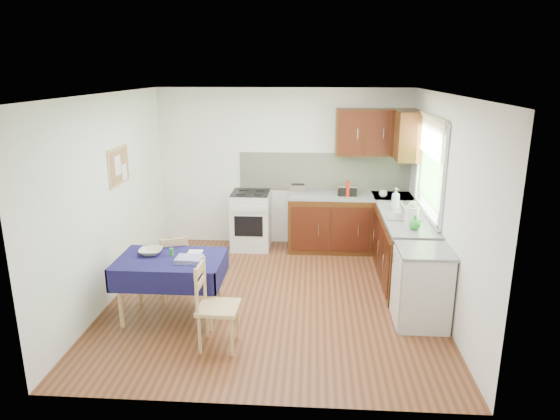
# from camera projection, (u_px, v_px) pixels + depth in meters

# --- Properties ---
(floor) EXTENTS (4.20, 4.20, 0.00)m
(floor) POSITION_uv_depth(u_px,v_px,m) (273.00, 297.00, 6.29)
(floor) COLOR #502B15
(floor) RESTS_ON ground
(ceiling) EXTENTS (4.00, 4.20, 0.02)m
(ceiling) POSITION_uv_depth(u_px,v_px,m) (273.00, 94.00, 5.60)
(ceiling) COLOR white
(ceiling) RESTS_ON wall_back
(wall_back) EXTENTS (4.00, 0.02, 2.50)m
(wall_back) POSITION_uv_depth(u_px,v_px,m) (284.00, 168.00, 7.96)
(wall_back) COLOR white
(wall_back) RESTS_ON ground
(wall_front) EXTENTS (4.00, 0.02, 2.50)m
(wall_front) POSITION_uv_depth(u_px,v_px,m) (251.00, 269.00, 3.93)
(wall_front) COLOR white
(wall_front) RESTS_ON ground
(wall_left) EXTENTS (0.02, 4.20, 2.50)m
(wall_left) POSITION_uv_depth(u_px,v_px,m) (110.00, 199.00, 6.08)
(wall_left) COLOR white
(wall_left) RESTS_ON ground
(wall_right) EXTENTS (0.02, 4.20, 2.50)m
(wall_right) POSITION_uv_depth(u_px,v_px,m) (444.00, 204.00, 5.82)
(wall_right) COLOR white
(wall_right) RESTS_ON ground
(base_cabinets) EXTENTS (1.90, 2.30, 0.86)m
(base_cabinets) POSITION_uv_depth(u_px,v_px,m) (373.00, 235.00, 7.29)
(base_cabinets) COLOR #341409
(base_cabinets) RESTS_ON ground
(worktop_back) EXTENTS (1.90, 0.60, 0.04)m
(worktop_back) POSITION_uv_depth(u_px,v_px,m) (350.00, 196.00, 7.71)
(worktop_back) COLOR slate
(worktop_back) RESTS_ON base_cabinets
(worktop_right) EXTENTS (0.60, 1.70, 0.04)m
(worktop_right) POSITION_uv_depth(u_px,v_px,m) (406.00, 218.00, 6.56)
(worktop_right) COLOR slate
(worktop_right) RESTS_ON base_cabinets
(worktop_corner) EXTENTS (0.60, 0.60, 0.04)m
(worktop_corner) POSITION_uv_depth(u_px,v_px,m) (393.00, 197.00, 7.66)
(worktop_corner) COLOR slate
(worktop_corner) RESTS_ON base_cabinets
(splashback) EXTENTS (2.70, 0.02, 0.60)m
(splashback) POSITION_uv_depth(u_px,v_px,m) (324.00, 172.00, 7.92)
(splashback) COLOR beige
(splashback) RESTS_ON wall_back
(upper_cabinets) EXTENTS (1.20, 0.85, 0.70)m
(upper_cabinets) POSITION_uv_depth(u_px,v_px,m) (385.00, 133.00, 7.41)
(upper_cabinets) COLOR #341409
(upper_cabinets) RESTS_ON wall_back
(stove) EXTENTS (0.60, 0.61, 0.92)m
(stove) POSITION_uv_depth(u_px,v_px,m) (251.00, 220.00, 7.92)
(stove) COLOR silver
(stove) RESTS_ON ground
(window) EXTENTS (0.04, 1.48, 1.26)m
(window) POSITION_uv_depth(u_px,v_px,m) (431.00, 160.00, 6.38)
(window) COLOR #2D5F27
(window) RESTS_ON wall_right
(fridge) EXTENTS (0.58, 0.60, 0.89)m
(fridge) POSITION_uv_depth(u_px,v_px,m) (422.00, 287.00, 5.53)
(fridge) COLOR silver
(fridge) RESTS_ON ground
(corkboard) EXTENTS (0.04, 0.62, 0.47)m
(corkboard) POSITION_uv_depth(u_px,v_px,m) (119.00, 166.00, 6.27)
(corkboard) COLOR tan
(corkboard) RESTS_ON wall_left
(dining_table) EXTENTS (1.19, 0.81, 0.72)m
(dining_table) POSITION_uv_depth(u_px,v_px,m) (171.00, 267.00, 5.65)
(dining_table) COLOR #120F3E
(dining_table) RESTS_ON ground
(chair_far) EXTENTS (0.49, 0.49, 0.84)m
(chair_far) POSITION_uv_depth(u_px,v_px,m) (174.00, 265.00, 6.15)
(chair_far) COLOR tan
(chair_far) RESTS_ON ground
(chair_near) EXTENTS (0.42, 0.42, 0.92)m
(chair_near) POSITION_uv_depth(u_px,v_px,m) (214.00, 303.00, 5.06)
(chair_near) COLOR tan
(chair_near) RESTS_ON ground
(toaster) EXTENTS (0.23, 0.14, 0.18)m
(toaster) POSITION_uv_depth(u_px,v_px,m) (298.00, 190.00, 7.68)
(toaster) COLOR silver
(toaster) RESTS_ON worktop_back
(sandwich_press) EXTENTS (0.28, 0.25, 0.17)m
(sandwich_press) POSITION_uv_depth(u_px,v_px,m) (347.00, 190.00, 7.67)
(sandwich_press) COLOR black
(sandwich_press) RESTS_ON worktop_back
(sauce_bottle) EXTENTS (0.05, 0.05, 0.24)m
(sauce_bottle) POSITION_uv_depth(u_px,v_px,m) (348.00, 189.00, 7.54)
(sauce_bottle) COLOR red
(sauce_bottle) RESTS_ON worktop_back
(yellow_packet) EXTENTS (0.14, 0.11, 0.15)m
(yellow_packet) POSITION_uv_depth(u_px,v_px,m) (341.00, 188.00, 7.79)
(yellow_packet) COLOR gold
(yellow_packet) RESTS_ON worktop_back
(dish_rack) EXTENTS (0.42, 0.32, 0.20)m
(dish_rack) POSITION_uv_depth(u_px,v_px,m) (403.00, 216.00, 6.49)
(dish_rack) COLOR gray
(dish_rack) RESTS_ON worktop_right
(kettle) EXTENTS (0.18, 0.18, 0.30)m
(kettle) POSITION_uv_depth(u_px,v_px,m) (412.00, 214.00, 6.21)
(kettle) COLOR silver
(kettle) RESTS_ON worktop_right
(cup) EXTENTS (0.16, 0.16, 0.10)m
(cup) POSITION_uv_depth(u_px,v_px,m) (383.00, 194.00, 7.54)
(cup) COLOR silver
(cup) RESTS_ON worktop_back
(soap_bottle_a) EXTENTS (0.15, 0.15, 0.30)m
(soap_bottle_a) POSITION_uv_depth(u_px,v_px,m) (396.00, 199.00, 6.85)
(soap_bottle_a) COLOR silver
(soap_bottle_a) RESTS_ON worktop_right
(soap_bottle_b) EXTENTS (0.11, 0.11, 0.19)m
(soap_bottle_b) POSITION_uv_depth(u_px,v_px,m) (396.00, 196.00, 7.25)
(soap_bottle_b) COLOR blue
(soap_bottle_b) RESTS_ON worktop_right
(soap_bottle_c) EXTENTS (0.16, 0.16, 0.18)m
(soap_bottle_c) POSITION_uv_depth(u_px,v_px,m) (415.00, 222.00, 6.01)
(soap_bottle_c) COLOR green
(soap_bottle_c) RESTS_ON worktop_right
(plate_bowl) EXTENTS (0.28, 0.28, 0.06)m
(plate_bowl) POSITION_uv_depth(u_px,v_px,m) (151.00, 252.00, 5.72)
(plate_bowl) COLOR beige
(plate_bowl) RESTS_ON dining_table
(book) EXTENTS (0.18, 0.24, 0.02)m
(book) POSITION_uv_depth(u_px,v_px,m) (187.00, 254.00, 5.73)
(book) COLOR white
(book) RESTS_ON dining_table
(spice_jar) EXTENTS (0.04, 0.04, 0.09)m
(spice_jar) POSITION_uv_depth(u_px,v_px,m) (172.00, 252.00, 5.69)
(spice_jar) COLOR #25882A
(spice_jar) RESTS_ON dining_table
(tea_towel) EXTENTS (0.29, 0.24, 0.05)m
(tea_towel) POSITION_uv_depth(u_px,v_px,m) (189.00, 259.00, 5.51)
(tea_towel) COLOR navy
(tea_towel) RESTS_ON dining_table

